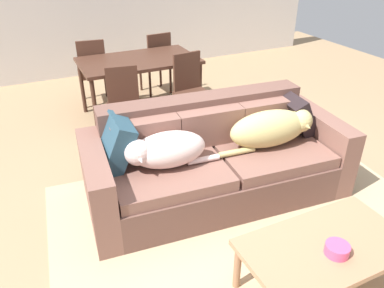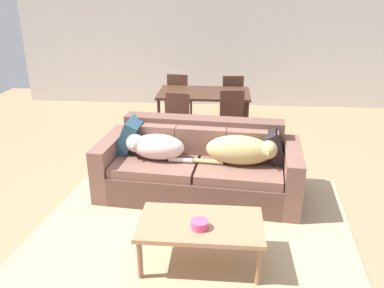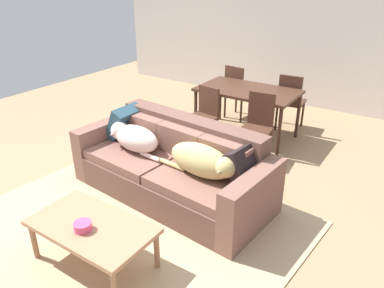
# 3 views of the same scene
# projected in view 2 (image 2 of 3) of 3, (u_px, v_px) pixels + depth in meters

# --- Properties ---
(ground_plane) EXTENTS (10.00, 10.00, 0.00)m
(ground_plane) POSITION_uv_depth(u_px,v_px,m) (201.00, 194.00, 4.78)
(ground_plane) COLOR #A0815C
(back_partition) EXTENTS (8.00, 0.12, 2.70)m
(back_partition) POSITION_uv_depth(u_px,v_px,m) (214.00, 39.00, 7.99)
(back_partition) COLOR silver
(back_partition) RESTS_ON ground
(area_rug) EXTENTS (3.44, 3.21, 0.01)m
(area_rug) POSITION_uv_depth(u_px,v_px,m) (193.00, 233.00, 4.00)
(area_rug) COLOR tan
(area_rug) RESTS_ON ground
(couch) EXTENTS (2.40, 1.18, 0.85)m
(couch) POSITION_uv_depth(u_px,v_px,m) (199.00, 167.00, 4.71)
(couch) COLOR brown
(couch) RESTS_ON ground
(dog_on_left_cushion) EXTENTS (0.79, 0.38, 0.30)m
(dog_on_left_cushion) POSITION_uv_depth(u_px,v_px,m) (155.00, 146.00, 4.57)
(dog_on_left_cushion) COLOR beige
(dog_on_left_cushion) RESTS_ON couch
(dog_on_right_cushion) EXTENTS (0.93, 0.39, 0.34)m
(dog_on_right_cushion) POSITION_uv_depth(u_px,v_px,m) (242.00, 150.00, 4.41)
(dog_on_right_cushion) COLOR tan
(dog_on_right_cushion) RESTS_ON couch
(throw_pillow_by_left_arm) EXTENTS (0.33, 0.42, 0.44)m
(throw_pillow_by_left_arm) POSITION_uv_depth(u_px,v_px,m) (129.00, 136.00, 4.79)
(throw_pillow_by_left_arm) COLOR #284859
(throw_pillow_by_left_arm) RESTS_ON couch
(throw_pillow_by_right_arm) EXTENTS (0.33, 0.40, 0.40)m
(throw_pillow_by_right_arm) POSITION_uv_depth(u_px,v_px,m) (276.00, 147.00, 4.52)
(throw_pillow_by_right_arm) COLOR black
(throw_pillow_by_right_arm) RESTS_ON couch
(coffee_table) EXTENTS (1.09, 0.61, 0.42)m
(coffee_table) POSITION_uv_depth(u_px,v_px,m) (201.00, 227.00, 3.46)
(coffee_table) COLOR #B07B57
(coffee_table) RESTS_ON ground
(bowl_on_coffee_table) EXTENTS (0.15, 0.15, 0.07)m
(bowl_on_coffee_table) POSITION_uv_depth(u_px,v_px,m) (199.00, 224.00, 3.35)
(bowl_on_coffee_table) COLOR #EA4C7F
(bowl_on_coffee_table) RESTS_ON coffee_table
(dining_table) EXTENTS (1.47, 0.86, 0.75)m
(dining_table) POSITION_uv_depth(u_px,v_px,m) (204.00, 96.00, 6.40)
(dining_table) COLOR #482B1F
(dining_table) RESTS_ON ground
(dining_chair_near_left) EXTENTS (0.45, 0.45, 0.86)m
(dining_chair_near_left) POSITION_uv_depth(u_px,v_px,m) (176.00, 120.00, 5.93)
(dining_chair_near_left) COLOR #482B1F
(dining_chair_near_left) RESTS_ON ground
(dining_chair_near_right) EXTENTS (0.44, 0.44, 0.91)m
(dining_chair_near_right) POSITION_uv_depth(u_px,v_px,m) (232.00, 119.00, 5.87)
(dining_chair_near_right) COLOR #482B1F
(dining_chair_near_right) RESTS_ON ground
(dining_chair_far_left) EXTENTS (0.45, 0.45, 0.93)m
(dining_chair_far_left) POSITION_uv_depth(u_px,v_px,m) (179.00, 97.00, 7.05)
(dining_chair_far_left) COLOR #482B1F
(dining_chair_far_left) RESTS_ON ground
(dining_chair_far_right) EXTENTS (0.44, 0.44, 0.92)m
(dining_chair_far_right) POSITION_uv_depth(u_px,v_px,m) (232.00, 97.00, 6.99)
(dining_chair_far_right) COLOR #482B1F
(dining_chair_far_right) RESTS_ON ground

